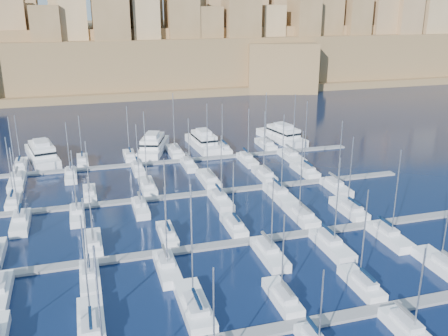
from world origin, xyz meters
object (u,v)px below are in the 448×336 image
object	(u,v)px
sailboat_4	(362,284)
motor_yacht_c	(203,142)
motor_yacht_a	(42,153)
motor_yacht_d	(282,135)
motor_yacht_b	(153,145)
sailboat_2	(194,306)

from	to	relation	value
sailboat_4	motor_yacht_c	xyz separation A→B (m)	(-3.88, 70.37, 0.98)
motor_yacht_a	motor_yacht_d	size ratio (longest dim) A/B	1.06
motor_yacht_c	motor_yacht_a	bearing A→B (deg)	178.68
sailboat_4	motor_yacht_b	bearing A→B (deg)	103.37
motor_yacht_a	motor_yacht_b	distance (m)	26.50
motor_yacht_d	motor_yacht_a	bearing A→B (deg)	179.55
motor_yacht_a	sailboat_2	bearing A→B (deg)	-73.43
sailboat_4	motor_yacht_a	world-z (taller)	sailboat_4
motor_yacht_a	motor_yacht_d	world-z (taller)	same
sailboat_2	motor_yacht_b	distance (m)	69.92
sailboat_4	sailboat_2	bearing A→B (deg)	177.13
motor_yacht_a	motor_yacht_b	xyz separation A→B (m)	(26.49, -0.46, 0.00)
sailboat_2	motor_yacht_d	bearing A→B (deg)	59.74
motor_yacht_a	motor_yacht_c	distance (m)	39.45
motor_yacht_c	sailboat_2	bearing A→B (deg)	-105.01
motor_yacht_a	sailboat_4	bearing A→B (deg)	-58.71
motor_yacht_b	motor_yacht_c	bearing A→B (deg)	-1.97
motor_yacht_b	motor_yacht_c	world-z (taller)	same
motor_yacht_c	motor_yacht_d	world-z (taller)	same
sailboat_2	motor_yacht_c	distance (m)	71.69
sailboat_2	motor_yacht_a	xyz separation A→B (m)	(-20.88, 70.15, 0.95)
sailboat_2	sailboat_4	size ratio (longest dim) A/B	1.18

